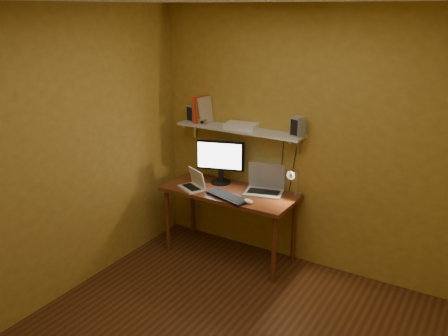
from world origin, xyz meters
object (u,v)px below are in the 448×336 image
Objects in this scene: monitor at (221,160)px; speaker_left at (193,113)px; speaker_right at (298,127)px; desk at (229,198)px; mouse at (248,201)px; router at (241,126)px; shelf_camera at (203,122)px; laptop at (265,185)px; keyboard at (227,197)px; wall_shelf at (239,130)px; netbook at (194,183)px; desk_lamp at (294,180)px.

monitor is 2.73× the size of speaker_left.
desk is at bearing -143.49° from speaker_right.
router reaches higher than mouse.
speaker_right reaches higher than shelf_camera.
laptop is 0.43m from keyboard.
wall_shelf is 0.40m from monitor.
speaker_right is at bearing 3.53° from shelf_camera.
monitor is 0.45m from router.
laptop is at bearing -153.83° from speaker_right.
monitor is (-0.20, 0.16, 0.35)m from desk.
monitor is 1.51× the size of netbook.
netbook is 0.66m from shelf_camera.
laptop is at bearing 71.77° from keyboard.
speaker_right reaches higher than laptop.
speaker_right is 1.06m from shelf_camera.
speaker_left is at bearing 167.16° from keyboard.
desk is at bearing -55.19° from monitor.
mouse is (0.32, -0.19, 0.10)m from desk.
speaker_left is (-0.90, 0.39, 0.70)m from mouse.
monitor is at bearing 157.91° from mouse.
desk_lamp reaches higher than netbook.
speaker_left is at bearing 160.88° from desk.
desk is 14.62× the size of shelf_camera.
netbook is 0.69× the size of keyboard.
monitor reaches higher than desk_lamp.
router is at bearing 116.17° from keyboard.
speaker_right is (0.99, 0.34, 0.66)m from netbook.
speaker_right is at bearing 51.65° from keyboard.
laptop is at bearing 173.84° from desk_lamp.
laptop is 1.15× the size of desk_lamp.
netbook is (-0.35, -0.33, -0.55)m from wall_shelf.
desk is 0.73m from desk_lamp.
laptop is (0.53, 0.01, -0.19)m from monitor.
router reaches higher than laptop.
wall_shelf reaches higher than desk.
router is at bearing -160.62° from speaker_right.
speaker_left reaches higher than desk_lamp.
router is (0.02, 0.00, 0.04)m from wall_shelf.
speaker_left is at bearing -160.88° from speaker_right.
desk is at bearing -167.59° from laptop.
laptop is at bearing -17.00° from monitor.
wall_shelf reaches higher than laptop.
desk is at bearing 131.96° from keyboard.
shelf_camera reaches higher than desk.
desk_lamp reaches higher than desk.
desk_lamp is at bearing -6.43° from router.
desk is 13.18× the size of mouse.
monitor is 0.39m from netbook.
desk_lamp is (0.86, -0.03, -0.05)m from monitor.
desk is 2.92× the size of keyboard.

